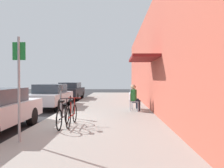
{
  "coord_description": "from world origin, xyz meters",
  "views": [
    {
      "loc": [
        2.83,
        -8.56,
        1.67
      ],
      "look_at": [
        2.49,
        5.44,
        1.39
      ],
      "focal_mm": 35.76,
      "sensor_mm": 36.0,
      "label": 1
    }
  ],
  "objects_px": {
    "bicycle_0": "(63,116)",
    "seated_patron_0": "(135,97)",
    "parked_car_2": "(70,91)",
    "cafe_chair_0": "(134,101)",
    "seated_patron_1": "(134,96)",
    "bicycle_1": "(72,115)",
    "street_sign": "(19,81)",
    "parked_car_1": "(50,96)",
    "cafe_chair_1": "(133,99)",
    "parking_meter": "(61,98)"
  },
  "relations": [
    {
      "from": "bicycle_0",
      "to": "seated_patron_0",
      "type": "xyz_separation_m",
      "value": [
        2.62,
        3.81,
        0.34
      ]
    },
    {
      "from": "cafe_chair_0",
      "to": "cafe_chair_1",
      "type": "bearing_deg",
      "value": 90.25
    },
    {
      "from": "parking_meter",
      "to": "bicycle_1",
      "type": "relative_size",
      "value": 0.77
    },
    {
      "from": "parking_meter",
      "to": "cafe_chair_0",
      "type": "height_order",
      "value": "parking_meter"
    },
    {
      "from": "seated_patron_0",
      "to": "parking_meter",
      "type": "bearing_deg",
      "value": -151.75
    },
    {
      "from": "cafe_chair_0",
      "to": "seated_patron_0",
      "type": "height_order",
      "value": "seated_patron_0"
    },
    {
      "from": "bicycle_0",
      "to": "seated_patron_1",
      "type": "bearing_deg",
      "value": 60.24
    },
    {
      "from": "parking_meter",
      "to": "seated_patron_1",
      "type": "xyz_separation_m",
      "value": [
        3.24,
        2.51,
        -0.07
      ]
    },
    {
      "from": "parked_car_1",
      "to": "cafe_chair_0",
      "type": "height_order",
      "value": "parked_car_1"
    },
    {
      "from": "bicycle_0",
      "to": "bicycle_1",
      "type": "xyz_separation_m",
      "value": [
        0.22,
        0.25,
        0.0
      ]
    },
    {
      "from": "parking_meter",
      "to": "bicycle_1",
      "type": "distance_m",
      "value": 2.05
    },
    {
      "from": "seated_patron_1",
      "to": "parked_car_2",
      "type": "bearing_deg",
      "value": 126.22
    },
    {
      "from": "cafe_chair_1",
      "to": "seated_patron_0",
      "type": "bearing_deg",
      "value": -85.49
    },
    {
      "from": "parking_meter",
      "to": "seated_patron_0",
      "type": "relative_size",
      "value": 1.02
    },
    {
      "from": "parked_car_2",
      "to": "seated_patron_1",
      "type": "bearing_deg",
      "value": -53.78
    },
    {
      "from": "bicycle_0",
      "to": "seated_patron_0",
      "type": "distance_m",
      "value": 4.64
    },
    {
      "from": "parking_meter",
      "to": "bicycle_1",
      "type": "bearing_deg",
      "value": -65.3
    },
    {
      "from": "parked_car_2",
      "to": "cafe_chair_0",
      "type": "bearing_deg",
      "value": -57.01
    },
    {
      "from": "cafe_chair_1",
      "to": "parked_car_1",
      "type": "bearing_deg",
      "value": 166.9
    },
    {
      "from": "street_sign",
      "to": "cafe_chair_1",
      "type": "bearing_deg",
      "value": 63.04
    },
    {
      "from": "bicycle_0",
      "to": "cafe_chair_0",
      "type": "bearing_deg",
      "value": 56.2
    },
    {
      "from": "bicycle_1",
      "to": "cafe_chair_0",
      "type": "xyz_separation_m",
      "value": [
        2.34,
        3.58,
        0.14
      ]
    },
    {
      "from": "parked_car_1",
      "to": "street_sign",
      "type": "xyz_separation_m",
      "value": [
        1.5,
        -7.45,
        0.92
      ]
    },
    {
      "from": "parked_car_2",
      "to": "bicycle_0",
      "type": "xyz_separation_m",
      "value": [
        2.17,
        -11.12,
        -0.26
      ]
    },
    {
      "from": "street_sign",
      "to": "cafe_chair_0",
      "type": "relative_size",
      "value": 2.99
    },
    {
      "from": "parked_car_1",
      "to": "cafe_chair_0",
      "type": "distance_m",
      "value": 5.08
    },
    {
      "from": "seated_patron_1",
      "to": "bicycle_1",
      "type": "bearing_deg",
      "value": -118.96
    },
    {
      "from": "seated_patron_0",
      "to": "cafe_chair_1",
      "type": "height_order",
      "value": "seated_patron_0"
    },
    {
      "from": "parking_meter",
      "to": "bicycle_0",
      "type": "xyz_separation_m",
      "value": [
        0.62,
        -2.07,
        -0.41
      ]
    },
    {
      "from": "parked_car_2",
      "to": "bicycle_1",
      "type": "bearing_deg",
      "value": -77.61
    },
    {
      "from": "bicycle_0",
      "to": "bicycle_1",
      "type": "bearing_deg",
      "value": 48.36
    },
    {
      "from": "bicycle_0",
      "to": "seated_patron_1",
      "type": "height_order",
      "value": "seated_patron_1"
    },
    {
      "from": "cafe_chair_1",
      "to": "seated_patron_1",
      "type": "xyz_separation_m",
      "value": [
        0.06,
        0.01,
        0.19
      ]
    },
    {
      "from": "parked_car_2",
      "to": "cafe_chair_0",
      "type": "height_order",
      "value": "parked_car_2"
    },
    {
      "from": "cafe_chair_1",
      "to": "seated_patron_1",
      "type": "distance_m",
      "value": 0.2
    },
    {
      "from": "bicycle_0",
      "to": "seated_patron_0",
      "type": "height_order",
      "value": "seated_patron_0"
    },
    {
      "from": "cafe_chair_0",
      "to": "bicycle_1",
      "type": "bearing_deg",
      "value": -123.2
    },
    {
      "from": "cafe_chair_0",
      "to": "seated_patron_0",
      "type": "xyz_separation_m",
      "value": [
        0.06,
        -0.02,
        0.19
      ]
    },
    {
      "from": "cafe_chair_0",
      "to": "cafe_chair_1",
      "type": "relative_size",
      "value": 1.0
    },
    {
      "from": "parked_car_1",
      "to": "parked_car_2",
      "type": "xyz_separation_m",
      "value": [
        0.0,
        5.45,
        0.02
      ]
    },
    {
      "from": "parked_car_1",
      "to": "cafe_chair_0",
      "type": "xyz_separation_m",
      "value": [
        4.73,
        -1.84,
        -0.1
      ]
    },
    {
      "from": "bicycle_0",
      "to": "seated_patron_1",
      "type": "xyz_separation_m",
      "value": [
        2.62,
        4.59,
        0.34
      ]
    },
    {
      "from": "parking_meter",
      "to": "seated_patron_0",
      "type": "distance_m",
      "value": 3.68
    },
    {
      "from": "bicycle_1",
      "to": "seated_patron_1",
      "type": "distance_m",
      "value": 4.97
    },
    {
      "from": "parked_car_1",
      "to": "bicycle_1",
      "type": "distance_m",
      "value": 5.93
    },
    {
      "from": "street_sign",
      "to": "cafe_chair_0",
      "type": "distance_m",
      "value": 6.55
    },
    {
      "from": "street_sign",
      "to": "seated_patron_1",
      "type": "distance_m",
      "value": 7.21
    },
    {
      "from": "parked_car_1",
      "to": "bicycle_1",
      "type": "xyz_separation_m",
      "value": [
        2.39,
        -5.43,
        -0.24
      ]
    },
    {
      "from": "parked_car_2",
      "to": "bicycle_0",
      "type": "distance_m",
      "value": 11.33
    },
    {
      "from": "seated_patron_1",
      "to": "seated_patron_0",
      "type": "bearing_deg",
      "value": -89.94
    }
  ]
}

